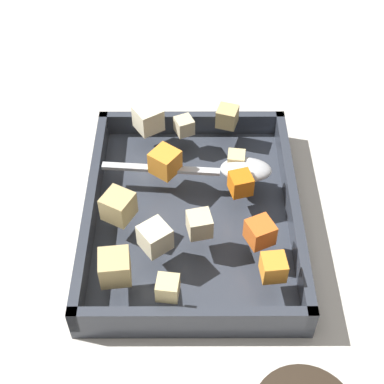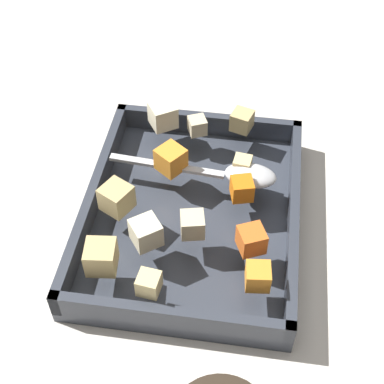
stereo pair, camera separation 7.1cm
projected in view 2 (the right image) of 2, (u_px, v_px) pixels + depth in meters
name	position (u px, v px, depth m)	size (l,w,h in m)	color
ground_plane	(183.00, 228.00, 0.75)	(4.00, 4.00, 0.00)	beige
baking_dish	(192.00, 215.00, 0.74)	(0.34, 0.27, 0.05)	#333842
carrot_chunk_corner_sw	(251.00, 240.00, 0.65)	(0.03, 0.03, 0.03)	orange
carrot_chunk_corner_nw	(242.00, 189.00, 0.71)	(0.03, 0.03, 0.03)	orange
carrot_chunk_mid_left	(258.00, 276.00, 0.62)	(0.03, 0.03, 0.03)	orange
carrot_chunk_corner_se	(171.00, 159.00, 0.74)	(0.03, 0.03, 0.03)	orange
potato_chunk_front_center	(192.00, 225.00, 0.67)	(0.03, 0.03, 0.03)	beige
potato_chunk_heap_top	(242.00, 165.00, 0.74)	(0.02, 0.02, 0.02)	#E0CC89
potato_chunk_center	(199.00, 126.00, 0.79)	(0.02, 0.02, 0.02)	beige
potato_chunk_near_right	(146.00, 232.00, 0.66)	(0.03, 0.03, 0.03)	beige
potato_chunk_under_handle	(242.00, 121.00, 0.80)	(0.03, 0.03, 0.03)	tan
potato_chunk_rim_edge	(163.00, 115.00, 0.80)	(0.03, 0.03, 0.03)	beige
potato_chunk_back_center	(101.00, 257.00, 0.63)	(0.03, 0.03, 0.03)	tan
potato_chunk_mid_right	(149.00, 283.00, 0.62)	(0.02, 0.02, 0.02)	#E0CC89
potato_chunk_near_left	(117.00, 198.00, 0.69)	(0.03, 0.03, 0.03)	tan
serving_spoon	(240.00, 174.00, 0.73)	(0.05, 0.22, 0.02)	silver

